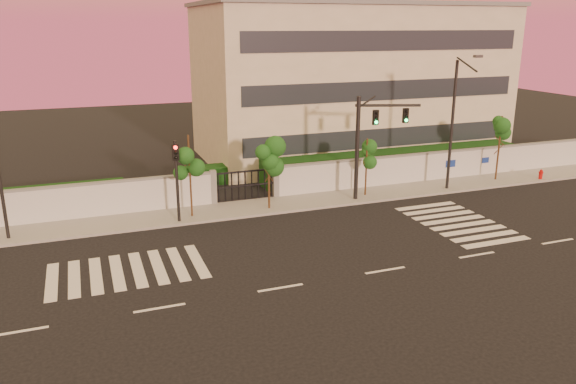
% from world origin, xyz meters
% --- Properties ---
extents(ground, '(120.00, 120.00, 0.00)m').
position_xyz_m(ground, '(0.00, 0.00, 0.00)').
color(ground, black).
rests_on(ground, ground).
extents(sidewalk, '(60.00, 3.00, 0.15)m').
position_xyz_m(sidewalk, '(0.00, 10.50, 0.07)').
color(sidewalk, gray).
rests_on(sidewalk, ground).
extents(perimeter_wall, '(60.00, 0.36, 2.20)m').
position_xyz_m(perimeter_wall, '(0.10, 12.00, 1.07)').
color(perimeter_wall, silver).
rests_on(perimeter_wall, ground).
extents(hedge_row, '(41.00, 4.25, 1.80)m').
position_xyz_m(hedge_row, '(1.17, 14.74, 0.82)').
color(hedge_row, black).
rests_on(hedge_row, ground).
extents(institutional_building, '(24.40, 12.40, 12.25)m').
position_xyz_m(institutional_building, '(9.00, 21.99, 6.16)').
color(institutional_building, beige).
rests_on(institutional_building, ground).
extents(road_markings, '(57.00, 7.62, 0.02)m').
position_xyz_m(road_markings, '(-1.58, 3.76, 0.01)').
color(road_markings, silver).
rests_on(road_markings, ground).
extents(street_tree_c, '(1.31, 1.04, 4.81)m').
position_xyz_m(street_tree_c, '(-6.70, 10.10, 3.54)').
color(street_tree_c, '#382314').
rests_on(street_tree_c, ground).
extents(street_tree_d, '(1.57, 1.25, 4.03)m').
position_xyz_m(street_tree_d, '(-2.13, 9.92, 2.97)').
color(street_tree_d, '#382314').
rests_on(street_tree_d, ground).
extents(street_tree_e, '(1.36, 1.08, 3.80)m').
position_xyz_m(street_tree_e, '(4.48, 10.31, 2.80)').
color(street_tree_e, '#382314').
rests_on(street_tree_e, ground).
extents(street_tree_f, '(1.55, 1.23, 4.62)m').
position_xyz_m(street_tree_f, '(14.87, 10.45, 3.40)').
color(street_tree_f, '#382314').
rests_on(street_tree_f, ground).
extents(traffic_signal_main, '(4.03, 1.49, 6.51)m').
position_xyz_m(traffic_signal_main, '(4.31, 9.76, 4.11)').
color(traffic_signal_main, black).
rests_on(traffic_signal_main, ground).
extents(traffic_signal_secondary, '(0.36, 0.35, 4.67)m').
position_xyz_m(traffic_signal_secondary, '(-7.56, 9.45, 2.97)').
color(traffic_signal_secondary, black).
rests_on(traffic_signal_secondary, ground).
extents(streetlight_east, '(0.53, 2.13, 8.87)m').
position_xyz_m(streetlight_east, '(10.27, 9.56, 4.79)').
color(streetlight_east, black).
rests_on(streetlight_east, ground).
extents(fire_hydrant, '(0.32, 0.31, 0.84)m').
position_xyz_m(fire_hydrant, '(17.87, 9.40, 0.42)').
color(fire_hydrant, '#AF0C0B').
rests_on(fire_hydrant, ground).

